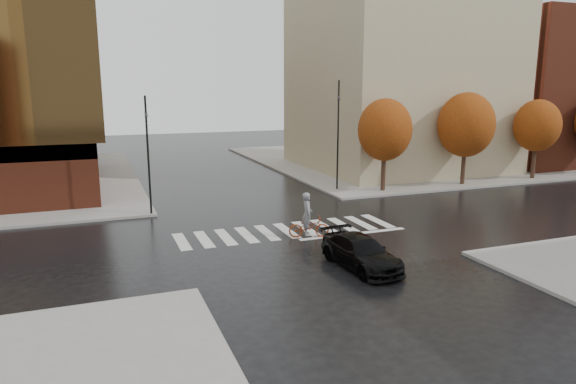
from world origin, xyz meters
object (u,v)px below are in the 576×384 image
object	(u,v)px
sedan	(361,252)
cyclist	(308,222)
traffic_light_ne	(338,127)
fire_hydrant	(84,199)
traffic_light_nw	(148,148)

from	to	relation	value
sedan	cyclist	distance (m)	4.82
traffic_light_ne	fire_hydrant	xyz separation A→B (m)	(-17.14, 1.00, -4.06)
sedan	fire_hydrant	xyz separation A→B (m)	(-10.94, 15.81, -0.10)
traffic_light_nw	fire_hydrant	world-z (taller)	traffic_light_nw
sedan	cyclist	world-z (taller)	cyclist
sedan	cyclist	size ratio (longest dim) A/B	1.95
traffic_light_nw	traffic_light_ne	xyz separation A→B (m)	(13.44, 2.70, 0.63)
traffic_light_nw	traffic_light_ne	world-z (taller)	traffic_light_ne
traffic_light_ne	fire_hydrant	world-z (taller)	traffic_light_ne
traffic_light_ne	fire_hydrant	distance (m)	17.64
cyclist	traffic_light_nw	world-z (taller)	traffic_light_nw
cyclist	traffic_light_ne	xyz separation A→B (m)	(6.54, 10.00, 3.83)
cyclist	fire_hydrant	distance (m)	15.28
cyclist	traffic_light_nw	xyz separation A→B (m)	(-6.90, 7.30, 3.19)
traffic_light_nw	fire_hydrant	distance (m)	6.26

